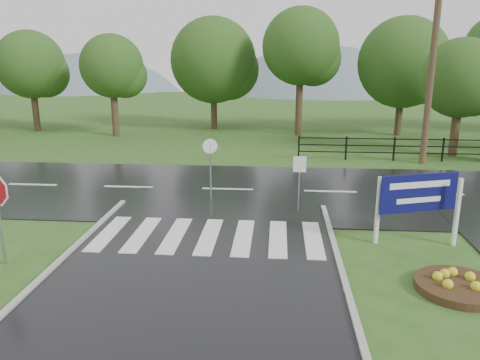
{
  "coord_description": "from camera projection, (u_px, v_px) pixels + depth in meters",
  "views": [
    {
      "loc": [
        1.94,
        -7.59,
        5.15
      ],
      "look_at": [
        0.82,
        6.0,
        1.5
      ],
      "focal_mm": 35.0,
      "sensor_mm": 36.0,
      "label": 1
    }
  ],
  "objects": [
    {
      "name": "utility_pole_east",
      "position": [
        432.0,
        64.0,
        21.77
      ],
      "size": [
        1.66,
        0.31,
        9.31
      ],
      "color": "#473523",
      "rests_on": "ground"
    },
    {
      "name": "main_road",
      "position": [
        228.0,
        190.0,
        18.42
      ],
      "size": [
        90.0,
        8.0,
        0.04
      ],
      "primitive_type": "cube",
      "color": "black",
      "rests_on": "ground"
    },
    {
      "name": "entrance_tree_left",
      "position": [
        461.0,
        78.0,
        23.71
      ],
      "size": [
        4.03,
        4.03,
        6.05
      ],
      "color": "#3D2B1C",
      "rests_on": "ground"
    },
    {
      "name": "fence_west",
      "position": [
        394.0,
        146.0,
        23.39
      ],
      "size": [
        9.58,
        0.08,
        1.2
      ],
      "color": "black",
      "rests_on": "ground"
    },
    {
      "name": "flower_bed",
      "position": [
        459.0,
        285.0,
        10.53
      ],
      "size": [
        1.91,
        1.91,
        0.38
      ],
      "color": "#332111",
      "rests_on": "ground"
    },
    {
      "name": "hills",
      "position": [
        287.0,
        188.0,
        75.1
      ],
      "size": [
        102.0,
        48.0,
        48.0
      ],
      "color": "slate",
      "rests_on": "ground"
    },
    {
      "name": "reg_sign_round",
      "position": [
        210.0,
        162.0,
        16.79
      ],
      "size": [
        0.52,
        0.16,
        2.28
      ],
      "color": "#939399",
      "rests_on": "ground"
    },
    {
      "name": "treeline",
      "position": [
        264.0,
        133.0,
        31.81
      ],
      "size": [
        83.2,
        5.2,
        10.0
      ],
      "color": "#234A17",
      "rests_on": "ground"
    },
    {
      "name": "ground",
      "position": [
        170.0,
        338.0,
        8.79
      ],
      "size": [
        120.0,
        120.0,
        0.0
      ],
      "primitive_type": "plane",
      "color": "#2D541C",
      "rests_on": "ground"
    },
    {
      "name": "crosswalk",
      "position": [
        209.0,
        236.0,
        13.59
      ],
      "size": [
        6.5,
        2.8,
        0.02
      ],
      "color": "silver",
      "rests_on": "ground"
    },
    {
      "name": "estate_billboard",
      "position": [
        419.0,
        197.0,
        12.8
      ],
      "size": [
        2.26,
        0.79,
        2.04
      ],
      "color": "silver",
      "rests_on": "ground"
    },
    {
      "name": "reg_sign_small",
      "position": [
        299.0,
        173.0,
        15.45
      ],
      "size": [
        0.43,
        0.05,
        1.94
      ],
      "color": "#939399",
      "rests_on": "ground"
    }
  ]
}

